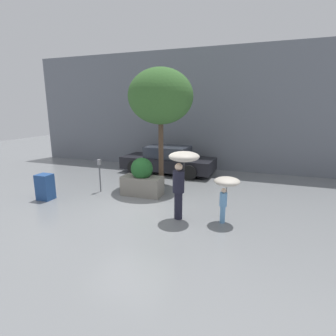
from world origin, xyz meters
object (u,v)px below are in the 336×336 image
(person_child, at_px, (226,186))
(newspaper_box, at_px, (45,187))
(parked_car_near, at_px, (168,161))
(person_adult, at_px, (182,169))
(planter_box, at_px, (142,179))
(street_tree, at_px, (161,97))
(parking_meter, at_px, (99,169))

(person_child, distance_m, newspaper_box, 6.20)
(parked_car_near, height_order, newspaper_box, parked_car_near)
(person_adult, bearing_deg, planter_box, 113.73)
(newspaper_box, bearing_deg, street_tree, 42.37)
(street_tree, bearing_deg, parked_car_near, 102.22)
(planter_box, bearing_deg, parked_car_near, 94.00)
(person_adult, relative_size, newspaper_box, 2.18)
(planter_box, xyz_separation_m, parked_car_near, (-0.25, 3.52, -0.01))
(planter_box, relative_size, person_adult, 0.75)
(planter_box, height_order, newspaper_box, planter_box)
(parked_car_near, distance_m, street_tree, 3.68)
(planter_box, distance_m, parking_meter, 1.71)
(street_tree, height_order, newspaper_box, street_tree)
(person_child, xyz_separation_m, newspaper_box, (-6.17, -0.17, -0.61))
(planter_box, distance_m, street_tree, 3.25)
(parking_meter, relative_size, newspaper_box, 1.39)
(planter_box, height_order, person_adult, person_adult)
(person_child, bearing_deg, planter_box, 114.90)
(parked_car_near, bearing_deg, planter_box, -173.26)
(planter_box, xyz_separation_m, person_adult, (1.96, -1.54, 0.86))
(parked_car_near, bearing_deg, street_tree, -165.04)
(person_adult, bearing_deg, person_child, -21.18)
(street_tree, xyz_separation_m, parking_meter, (-1.90, -1.54, -2.65))
(newspaper_box, bearing_deg, planter_box, 27.62)
(planter_box, bearing_deg, street_tree, 80.80)
(person_adult, distance_m, person_child, 1.30)
(street_tree, bearing_deg, person_child, -42.99)
(newspaper_box, bearing_deg, parking_meter, 46.52)
(person_child, bearing_deg, newspaper_box, 140.15)
(person_adult, height_order, person_child, person_adult)
(planter_box, xyz_separation_m, parking_meter, (-1.68, -0.18, 0.29))
(parked_car_near, xyz_separation_m, street_tree, (0.47, -2.16, 2.94))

